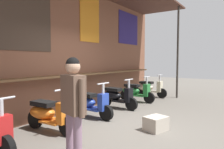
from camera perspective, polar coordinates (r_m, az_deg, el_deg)
The scene contains 9 objects.
ground_plane at distance 5.19m, azimuth 2.92°, elevation -13.41°, with size 28.97×28.97×0.00m, color #605B54.
market_stall_facade at distance 6.18m, azimuth -12.40°, elevation 9.07°, with size 10.34×2.22×3.84m.
scooter_orange at distance 4.80m, azimuth -17.24°, elevation -10.19°, with size 0.46×1.40×0.97m.
scooter_blue at distance 5.74m, azimuth -6.20°, elevation -7.73°, with size 0.46×1.40×0.97m.
scooter_black at distance 6.78m, azimuth 1.13°, elevation -5.92°, with size 0.46×1.40×0.97m.
scooter_green at distance 7.87m, azimuth 6.28°, elevation -4.58°, with size 0.46×1.40×0.97m.
scooter_cream at distance 8.99m, azimuth 10.05°, elevation -3.58°, with size 0.46×1.40×0.97m.
shopper_browsing at distance 3.03m, azimuth -10.56°, elevation -7.09°, with size 0.30×0.53×1.58m.
merchandise_crate at distance 4.80m, azimuth 11.89°, elevation -12.98°, with size 0.47×0.38×0.31m, color #B2A899.
Camera 1 is at (-4.23, -2.58, 1.53)m, focal length 33.43 mm.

